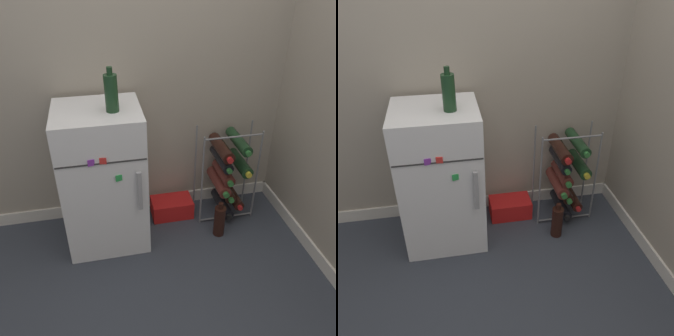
{
  "view_description": "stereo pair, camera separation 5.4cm",
  "coord_description": "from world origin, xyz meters",
  "views": [
    {
      "loc": [
        -0.38,
        -1.48,
        1.66
      ],
      "look_at": [
        0.02,
        0.4,
        0.45
      ],
      "focal_mm": 38.0,
      "sensor_mm": 36.0,
      "label": 1
    },
    {
      "loc": [
        -0.33,
        -1.49,
        1.66
      ],
      "look_at": [
        0.02,
        0.4,
        0.45
      ],
      "focal_mm": 38.0,
      "sensor_mm": 36.0,
      "label": 2
    }
  ],
  "objects": [
    {
      "name": "loose_bottle_floor",
      "position": [
        0.33,
        0.22,
        0.11
      ],
      "size": [
        0.08,
        0.08,
        0.26
      ],
      "color": "black",
      "rests_on": "ground_plane"
    },
    {
      "name": "wall_back",
      "position": [
        0.0,
        0.65,
        1.24
      ],
      "size": [
        6.7,
        0.07,
        2.5
      ],
      "color": "#9E9384",
      "rests_on": "ground_plane"
    },
    {
      "name": "soda_box",
      "position": [
        0.07,
        0.48,
        0.06
      ],
      "size": [
        0.29,
        0.18,
        0.13
      ],
      "color": "red",
      "rests_on": "ground_plane"
    },
    {
      "name": "mini_fridge",
      "position": [
        -0.39,
        0.36,
        0.45
      ],
      "size": [
        0.49,
        0.47,
        0.91
      ],
      "color": "white",
      "rests_on": "ground_plane"
    },
    {
      "name": "wine_rack",
      "position": [
        0.44,
        0.43,
        0.34
      ],
      "size": [
        0.4,
        0.33,
        0.68
      ],
      "color": "slate",
      "rests_on": "ground_plane"
    },
    {
      "name": "ground_plane",
      "position": [
        0.0,
        0.0,
        0.0
      ],
      "size": [
        14.0,
        14.0,
        0.0
      ],
      "primitive_type": "plane",
      "color": "#333842"
    },
    {
      "name": "fridge_top_bottle",
      "position": [
        -0.3,
        0.31,
        1.01
      ],
      "size": [
        0.07,
        0.07,
        0.24
      ],
      "color": "#19381E",
      "rests_on": "mini_fridge"
    }
  ]
}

